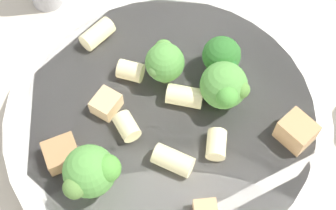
{
  "coord_description": "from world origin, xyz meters",
  "views": [
    {
      "loc": [
        -0.01,
        -0.18,
        0.36
      ],
      "look_at": [
        0.0,
        0.0,
        0.05
      ],
      "focal_mm": 50.0,
      "sensor_mm": 36.0,
      "label": 1
    }
  ],
  "objects_px": {
    "rigatoni_0": "(185,96)",
    "rigatoni_2": "(173,160)",
    "rigatoni_3": "(131,71)",
    "chicken_chunk_1": "(296,131)",
    "rigatoni_5": "(127,126)",
    "chicken_chunk_3": "(62,154)",
    "pasta_bowl": "(168,120)",
    "broccoli_floret_3": "(225,86)",
    "rigatoni_4": "(97,34)",
    "broccoli_floret_2": "(91,172)",
    "rigatoni_1": "(216,144)",
    "broccoli_floret_0": "(223,56)",
    "broccoli_floret_1": "(161,62)",
    "chicken_chunk_0": "(106,104)"
  },
  "relations": [
    {
      "from": "rigatoni_4",
      "to": "broccoli_floret_2",
      "type": "bearing_deg",
      "value": -91.3
    },
    {
      "from": "pasta_bowl",
      "to": "broccoli_floret_3",
      "type": "relative_size",
      "value": 6.27
    },
    {
      "from": "pasta_bowl",
      "to": "broccoli_floret_3",
      "type": "bearing_deg",
      "value": 8.31
    },
    {
      "from": "chicken_chunk_3",
      "to": "chicken_chunk_0",
      "type": "bearing_deg",
      "value": 50.22
    },
    {
      "from": "rigatoni_5",
      "to": "chicken_chunk_3",
      "type": "bearing_deg",
      "value": -159.12
    },
    {
      "from": "rigatoni_4",
      "to": "rigatoni_1",
      "type": "bearing_deg",
      "value": -51.62
    },
    {
      "from": "pasta_bowl",
      "to": "rigatoni_0",
      "type": "relative_size",
      "value": 9.18
    },
    {
      "from": "pasta_bowl",
      "to": "rigatoni_2",
      "type": "distance_m",
      "value": 0.05
    },
    {
      "from": "broccoli_floret_0",
      "to": "rigatoni_5",
      "type": "height_order",
      "value": "broccoli_floret_0"
    },
    {
      "from": "rigatoni_0",
      "to": "pasta_bowl",
      "type": "bearing_deg",
      "value": -150.04
    },
    {
      "from": "broccoli_floret_0",
      "to": "broccoli_floret_1",
      "type": "relative_size",
      "value": 0.93
    },
    {
      "from": "pasta_bowl",
      "to": "rigatoni_4",
      "type": "distance_m",
      "value": 0.1
    },
    {
      "from": "chicken_chunk_0",
      "to": "rigatoni_2",
      "type": "bearing_deg",
      "value": -47.2
    },
    {
      "from": "broccoli_floret_2",
      "to": "rigatoni_0",
      "type": "bearing_deg",
      "value": 42.43
    },
    {
      "from": "chicken_chunk_0",
      "to": "broccoli_floret_1",
      "type": "bearing_deg",
      "value": 28.88
    },
    {
      "from": "rigatoni_1",
      "to": "chicken_chunk_1",
      "type": "height_order",
      "value": "chicken_chunk_1"
    },
    {
      "from": "rigatoni_5",
      "to": "chicken_chunk_3",
      "type": "relative_size",
      "value": 0.85
    },
    {
      "from": "broccoli_floret_3",
      "to": "rigatoni_4",
      "type": "height_order",
      "value": "broccoli_floret_3"
    },
    {
      "from": "broccoli_floret_1",
      "to": "rigatoni_1",
      "type": "distance_m",
      "value": 0.08
    },
    {
      "from": "rigatoni_0",
      "to": "rigatoni_4",
      "type": "height_order",
      "value": "same"
    },
    {
      "from": "broccoli_floret_0",
      "to": "rigatoni_5",
      "type": "bearing_deg",
      "value": -147.71
    },
    {
      "from": "broccoli_floret_0",
      "to": "rigatoni_4",
      "type": "xyz_separation_m",
      "value": [
        -0.1,
        0.04,
        -0.01
      ]
    },
    {
      "from": "rigatoni_3",
      "to": "rigatoni_5",
      "type": "relative_size",
      "value": 0.98
    },
    {
      "from": "broccoli_floret_1",
      "to": "rigatoni_1",
      "type": "bearing_deg",
      "value": -61.28
    },
    {
      "from": "broccoli_floret_0",
      "to": "rigatoni_2",
      "type": "xyz_separation_m",
      "value": [
        -0.05,
        -0.08,
        -0.01
      ]
    },
    {
      "from": "chicken_chunk_1",
      "to": "rigatoni_2",
      "type": "bearing_deg",
      "value": -171.08
    },
    {
      "from": "rigatoni_1",
      "to": "chicken_chunk_3",
      "type": "distance_m",
      "value": 0.12
    },
    {
      "from": "rigatoni_3",
      "to": "chicken_chunk_1",
      "type": "bearing_deg",
      "value": -28.49
    },
    {
      "from": "broccoli_floret_3",
      "to": "rigatoni_0",
      "type": "bearing_deg",
      "value": 176.99
    },
    {
      "from": "chicken_chunk_0",
      "to": "rigatoni_0",
      "type": "bearing_deg",
      "value": 1.1
    },
    {
      "from": "broccoli_floret_2",
      "to": "rigatoni_4",
      "type": "height_order",
      "value": "broccoli_floret_2"
    },
    {
      "from": "broccoli_floret_2",
      "to": "rigatoni_1",
      "type": "distance_m",
      "value": 0.1
    },
    {
      "from": "broccoli_floret_0",
      "to": "chicken_chunk_3",
      "type": "distance_m",
      "value": 0.15
    },
    {
      "from": "broccoli_floret_3",
      "to": "rigatoni_1",
      "type": "bearing_deg",
      "value": -104.33
    },
    {
      "from": "rigatoni_3",
      "to": "chicken_chunk_1",
      "type": "height_order",
      "value": "chicken_chunk_1"
    },
    {
      "from": "rigatoni_5",
      "to": "chicken_chunk_3",
      "type": "distance_m",
      "value": 0.05
    },
    {
      "from": "broccoli_floret_0",
      "to": "rigatoni_0",
      "type": "bearing_deg",
      "value": -140.09
    },
    {
      "from": "broccoli_floret_0",
      "to": "rigatoni_1",
      "type": "relative_size",
      "value": 1.68
    },
    {
      "from": "rigatoni_1",
      "to": "rigatoni_4",
      "type": "distance_m",
      "value": 0.14
    },
    {
      "from": "pasta_bowl",
      "to": "chicken_chunk_1",
      "type": "height_order",
      "value": "chicken_chunk_1"
    },
    {
      "from": "rigatoni_1",
      "to": "pasta_bowl",
      "type": "bearing_deg",
      "value": 133.57
    },
    {
      "from": "broccoli_floret_2",
      "to": "broccoli_floret_1",
      "type": "bearing_deg",
      "value": 58.57
    },
    {
      "from": "rigatoni_5",
      "to": "chicken_chunk_0",
      "type": "xyz_separation_m",
      "value": [
        -0.02,
        0.02,
        -0.0
      ]
    },
    {
      "from": "rigatoni_5",
      "to": "pasta_bowl",
      "type": "bearing_deg",
      "value": 24.2
    },
    {
      "from": "chicken_chunk_0",
      "to": "chicken_chunk_3",
      "type": "height_order",
      "value": "same"
    },
    {
      "from": "rigatoni_0",
      "to": "rigatoni_2",
      "type": "distance_m",
      "value": 0.06
    },
    {
      "from": "rigatoni_5",
      "to": "chicken_chunk_1",
      "type": "bearing_deg",
      "value": -7.22
    },
    {
      "from": "broccoli_floret_2",
      "to": "broccoli_floret_0",
      "type": "bearing_deg",
      "value": 41.65
    },
    {
      "from": "rigatoni_2",
      "to": "chicken_chunk_1",
      "type": "distance_m",
      "value": 0.1
    },
    {
      "from": "broccoli_floret_1",
      "to": "broccoli_floret_3",
      "type": "xyz_separation_m",
      "value": [
        0.05,
        -0.03,
        -0.0
      ]
    }
  ]
}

